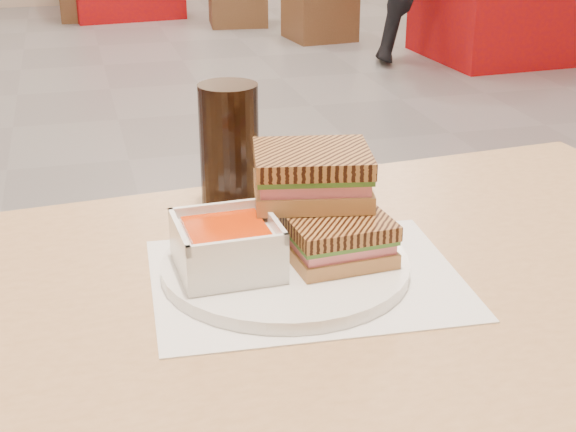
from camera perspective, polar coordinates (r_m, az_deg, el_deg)
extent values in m
cube|color=tan|center=(0.88, 0.19, -6.52)|extent=(1.26, 0.80, 0.03)
cylinder|color=tan|center=(1.54, 16.01, -9.77)|extent=(0.06, 0.06, 0.72)
cube|color=white|center=(0.91, 1.26, -4.32)|extent=(0.35, 0.28, 0.00)
cylinder|color=white|center=(0.92, -0.18, -3.46)|extent=(0.28, 0.28, 0.01)
cube|color=white|center=(0.89, -4.20, -2.37)|extent=(0.11, 0.11, 0.04)
cube|color=red|center=(0.88, -4.25, -0.91)|extent=(0.09, 0.09, 0.01)
cube|color=white|center=(0.89, -1.08, -0.31)|extent=(0.01, 0.11, 0.01)
cube|color=white|center=(0.87, -7.50, -1.09)|extent=(0.01, 0.11, 0.01)
cube|color=white|center=(0.93, -4.97, 0.52)|extent=(0.11, 0.01, 0.01)
cube|color=white|center=(0.83, -3.46, -2.04)|extent=(0.11, 0.01, 0.01)
cube|color=#AE7645|center=(0.92, 3.48, -2.50)|extent=(0.12, 0.10, 0.02)
cube|color=#D56A7D|center=(0.91, 3.50, -1.73)|extent=(0.11, 0.09, 0.01)
cube|color=#386B23|center=(0.91, 3.51, -1.26)|extent=(0.11, 0.10, 0.01)
cube|color=brown|center=(0.91, 3.53, -0.63)|extent=(0.12, 0.10, 0.02)
cube|color=#AE7645|center=(0.95, 1.65, 1.76)|extent=(0.15, 0.13, 0.02)
cube|color=#D56A7D|center=(0.94, 1.66, 2.68)|extent=(0.14, 0.12, 0.01)
cube|color=#386B23|center=(0.94, 1.67, 3.24)|extent=(0.14, 0.13, 0.01)
cube|color=brown|center=(0.93, 1.68, 3.99)|extent=(0.15, 0.13, 0.02)
cylinder|color=black|center=(1.08, -4.06, 4.77)|extent=(0.08, 0.08, 0.17)
cube|color=brown|center=(6.08, 2.20, 14.30)|extent=(0.48, 0.48, 0.48)
cube|color=brown|center=(6.23, 16.78, 13.22)|extent=(0.39, 0.39, 0.41)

